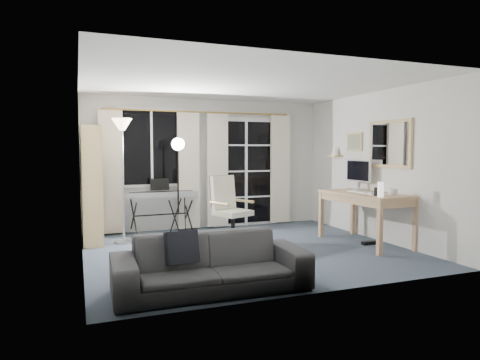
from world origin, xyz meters
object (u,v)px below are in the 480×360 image
Objects in this scene: studio_light at (178,156)px; desk at (365,199)px; torchiere_lamp at (122,143)px; bookshelf at (89,188)px; mug at (393,191)px; monitor at (358,172)px; office_chair at (227,204)px; keyboard_piano at (161,195)px; sofa at (211,254)px.

studio_light is 1.12× the size of desk.
torchiere_lamp is 1.27× the size of desk.
bookshelf is 1.20× the size of desk.
studio_light is 13.00× the size of mug.
desk is 0.63m from monitor.
bookshelf reaches higher than office_chair.
monitor is at bearing -14.94° from bookshelf.
studio_light reaches higher than desk.
studio_light is 1.60× the size of office_chair.
bookshelf is at bearing 156.03° from desk.
office_chair is (0.80, -1.21, -0.05)m from keyboard_piano.
office_chair reaches higher than keyboard_piano.
monitor is at bearing -10.59° from studio_light.
torchiere_lamp reaches higher than keyboard_piano.
keyboard_piano is at bearing 142.70° from desk.
keyboard_piano is 0.73× the size of studio_light.
mug is at bearing -27.52° from torchiere_lamp.
studio_light is (0.90, 0.11, -0.20)m from torchiere_lamp.
keyboard_piano reaches higher than mug.
bookshelf is at bearing 162.52° from monitor.
desk is (2.02, -0.72, 0.07)m from office_chair.
office_chair is at bearing 150.03° from mug.
desk is (2.61, -1.49, -0.66)m from studio_light.
desk is at bearing -19.96° from studio_light.
mug is (0.10, -0.50, 0.16)m from desk.
office_chair is 2.45m from mug.
desk is 2.65× the size of monitor.
bookshelf reaches higher than studio_light.
bookshelf is 2.16m from office_chair.
torchiere_lamp reaches higher than desk.
torchiere_lamp is at bearing -18.58° from bookshelf.
desk is 0.54m from mug.
sofa is at bearing -86.18° from studio_light.
torchiere_lamp is 3.38× the size of monitor.
keyboard_piano is 2.17× the size of monitor.
bookshelf is 3.10m from sofa.
mug is at bearing -26.53° from studio_light.
studio_light is at bearing 143.68° from mug.
bookshelf is at bearing -164.55° from keyboard_piano.
mug is (2.92, -2.43, 0.18)m from keyboard_piano.
bookshelf reaches higher than mug.
sofa is (0.60, -2.70, -1.17)m from torchiere_lamp.
office_chair is at bearing -22.85° from bookshelf.
monitor reaches higher than office_chair.
office_chair is (1.99, -0.82, -0.24)m from bookshelf.
office_chair is at bearing 170.15° from monitor.
keyboard_piano is 3.38m from monitor.
studio_light is 0.85× the size of sofa.
torchiere_lamp reaches higher than studio_light.
bookshelf is 0.87m from torchiere_lamp.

